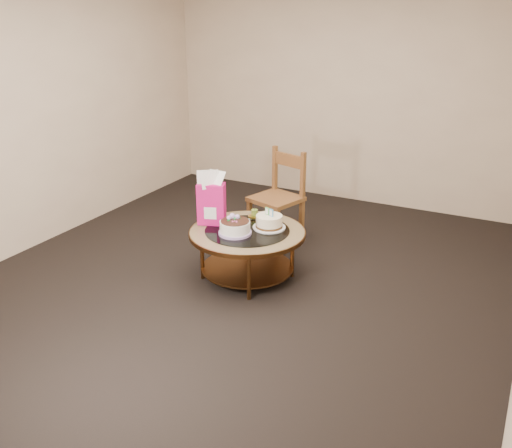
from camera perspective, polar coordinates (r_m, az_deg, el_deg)
The scene contains 8 objects.
ground at distance 5.15m, azimuth -0.86°, elevation -5.34°, with size 5.00×5.00×0.00m, color black.
room_walls at distance 4.66m, azimuth -0.96°, elevation 11.83°, with size 4.52×5.02×2.61m.
coffee_table at distance 4.99m, azimuth -0.88°, elevation -1.46°, with size 1.02×1.02×0.46m.
decorated_cake at distance 4.86m, azimuth -2.12°, elevation -0.39°, with size 0.28×0.28×0.16m.
cream_cake at distance 4.98m, azimuth 1.33°, elevation 0.21°, with size 0.29×0.29×0.18m.
gift_bag at distance 5.04m, azimuth -4.49°, elevation 2.59°, with size 0.27×0.23×0.48m.
pillar_candle at distance 5.23m, azimuth -0.15°, elevation 0.93°, with size 0.13×0.13×0.09m.
dining_chair at distance 5.73m, azimuth 2.27°, elevation 2.72°, with size 0.54×0.54×0.95m.
Camera 1 is at (2.18, -4.04, 2.33)m, focal length 40.00 mm.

